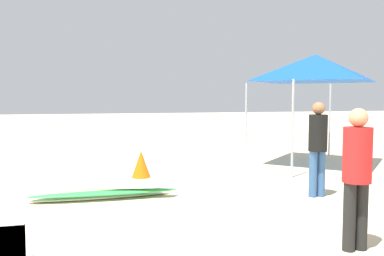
# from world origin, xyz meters

# --- Properties ---
(surfboard_pile) EXTENTS (2.53, 0.85, 0.24)m
(surfboard_pile) POSITION_xyz_m (-0.38, 3.42, 0.12)
(surfboard_pile) COLOR white
(surfboard_pile) RESTS_ON ground
(lifeguard_near_left) EXTENTS (0.32, 0.32, 1.67)m
(lifeguard_near_left) POSITION_xyz_m (3.26, 2.64, 0.96)
(lifeguard_near_left) COLOR #33598C
(lifeguard_near_left) RESTS_ON ground
(lifeguard_near_center) EXTENTS (0.32, 0.32, 1.63)m
(lifeguard_near_center) POSITION_xyz_m (2.32, 0.30, 0.93)
(lifeguard_near_center) COLOR black
(lifeguard_near_center) RESTS_ON ground
(popup_canopy) EXTENTS (2.71, 2.71, 2.83)m
(popup_canopy) POSITION_xyz_m (5.02, 5.65, 2.48)
(popup_canopy) COLOR #B2B2B7
(popup_canopy) RESTS_ON ground
(traffic_cone_far) EXTENTS (0.41, 0.41, 0.59)m
(traffic_cone_far) POSITION_xyz_m (0.49, 5.12, 0.30)
(traffic_cone_far) COLOR orange
(traffic_cone_far) RESTS_ON ground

